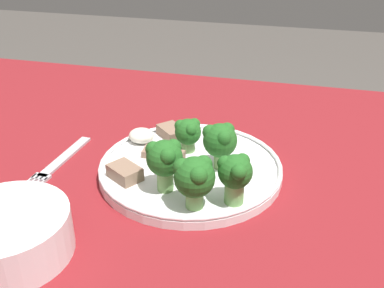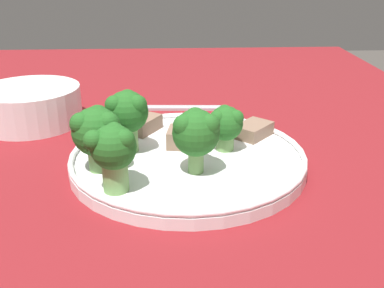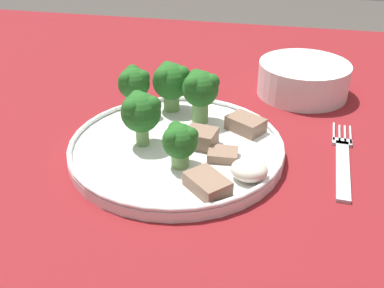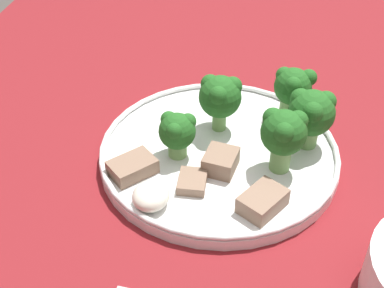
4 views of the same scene
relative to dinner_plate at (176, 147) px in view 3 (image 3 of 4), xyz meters
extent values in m
cube|color=maroon|center=(0.01, 0.09, -0.02)|extent=(1.29, 0.97, 0.03)
cylinder|color=brown|center=(-0.58, 0.51, -0.37)|extent=(0.06, 0.06, 0.67)
cylinder|color=white|center=(0.00, 0.00, 0.00)|extent=(0.25, 0.25, 0.01)
torus|color=white|center=(0.00, 0.00, 0.01)|extent=(0.25, 0.25, 0.01)
cube|color=#B2B2B7|center=(0.19, 0.00, -0.01)|extent=(0.02, 0.12, 0.00)
cube|color=#B2B2B7|center=(0.20, 0.07, -0.01)|extent=(0.02, 0.02, 0.00)
cube|color=#B2B2B7|center=(0.21, 0.09, -0.01)|extent=(0.01, 0.05, 0.00)
cube|color=#B2B2B7|center=(0.20, 0.09, -0.01)|extent=(0.01, 0.05, 0.00)
cube|color=#B2B2B7|center=(0.19, 0.09, -0.01)|extent=(0.01, 0.05, 0.00)
cube|color=#B2B2B7|center=(0.19, 0.09, -0.01)|extent=(0.01, 0.05, 0.00)
cylinder|color=white|center=(0.15, 0.21, 0.02)|extent=(0.13, 0.13, 0.05)
cylinder|color=silver|center=(0.15, 0.21, 0.01)|extent=(0.11, 0.11, 0.04)
cylinder|color=#709E56|center=(0.01, -0.04, 0.01)|extent=(0.02, 0.02, 0.02)
sphere|color=#215B1E|center=(0.01, -0.04, 0.03)|extent=(0.04, 0.04, 0.04)
sphere|color=#215B1E|center=(0.03, -0.04, 0.04)|extent=(0.02, 0.02, 0.02)
sphere|color=#215B1E|center=(0.01, -0.03, 0.04)|extent=(0.02, 0.02, 0.02)
sphere|color=#215B1E|center=(0.01, -0.05, 0.04)|extent=(0.02, 0.02, 0.02)
cylinder|color=#709E56|center=(-0.04, -0.01, 0.02)|extent=(0.02, 0.02, 0.03)
sphere|color=#215B1E|center=(-0.04, -0.01, 0.05)|extent=(0.05, 0.05, 0.05)
sphere|color=#215B1E|center=(-0.03, -0.01, 0.06)|extent=(0.02, 0.02, 0.02)
sphere|color=#215B1E|center=(-0.05, 0.01, 0.06)|extent=(0.02, 0.02, 0.02)
sphere|color=#215B1E|center=(-0.05, -0.02, 0.06)|extent=(0.02, 0.02, 0.02)
cylinder|color=#709E56|center=(0.02, 0.06, 0.02)|extent=(0.02, 0.02, 0.03)
sphere|color=#215B1E|center=(0.02, 0.06, 0.05)|extent=(0.05, 0.05, 0.05)
sphere|color=#215B1E|center=(0.03, 0.06, 0.06)|extent=(0.02, 0.02, 0.02)
sphere|color=#215B1E|center=(0.01, 0.08, 0.06)|extent=(0.02, 0.02, 0.02)
sphere|color=#215B1E|center=(0.01, 0.05, 0.06)|extent=(0.02, 0.02, 0.02)
cylinder|color=#709E56|center=(-0.03, 0.09, 0.02)|extent=(0.02, 0.02, 0.02)
sphere|color=#215B1E|center=(-0.03, 0.09, 0.04)|extent=(0.05, 0.05, 0.05)
sphere|color=#215B1E|center=(-0.01, 0.09, 0.06)|extent=(0.02, 0.02, 0.02)
sphere|color=#215B1E|center=(-0.04, 0.10, 0.06)|extent=(0.02, 0.02, 0.02)
sphere|color=#215B1E|center=(-0.04, 0.08, 0.06)|extent=(0.02, 0.02, 0.02)
cylinder|color=#709E56|center=(-0.07, 0.07, 0.02)|extent=(0.02, 0.02, 0.03)
sphere|color=#215B1E|center=(-0.07, 0.07, 0.05)|extent=(0.04, 0.04, 0.04)
sphere|color=#215B1E|center=(-0.06, 0.07, 0.06)|extent=(0.02, 0.02, 0.02)
sphere|color=#215B1E|center=(-0.08, 0.08, 0.06)|extent=(0.02, 0.02, 0.02)
sphere|color=#215B1E|center=(-0.08, 0.06, 0.06)|extent=(0.02, 0.02, 0.02)
cube|color=#846651|center=(0.03, 0.01, 0.01)|extent=(0.04, 0.04, 0.02)
cube|color=#846651|center=(0.08, 0.05, 0.01)|extent=(0.05, 0.05, 0.02)
cube|color=#846651|center=(0.06, -0.02, 0.01)|extent=(0.03, 0.03, 0.01)
cube|color=#846651|center=(0.05, -0.08, 0.01)|extent=(0.05, 0.05, 0.02)
ellipsoid|color=silver|center=(0.09, -0.05, 0.01)|extent=(0.04, 0.04, 0.02)
camera|label=1|loc=(-0.14, 0.52, 0.32)|focal=42.00mm
camera|label=2|loc=(-0.44, 0.02, 0.21)|focal=42.00mm
camera|label=3|loc=(0.11, -0.44, 0.28)|focal=42.00mm
camera|label=4|loc=(0.44, 0.06, 0.37)|focal=50.00mm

